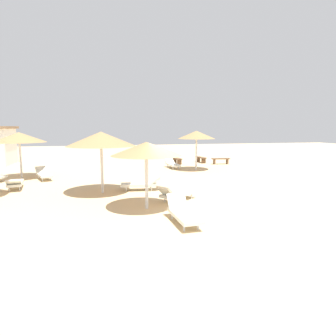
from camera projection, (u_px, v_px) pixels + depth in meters
name	position (u px, v px, depth m)	size (l,w,h in m)	color
ground_plane	(187.00, 212.00, 10.42)	(80.00, 80.00, 0.00)	#D1B284
parasol_0	(146.00, 149.00, 10.57)	(2.61, 2.61, 2.51)	silver
parasol_1	(19.00, 137.00, 17.06)	(3.08, 3.08, 2.75)	silver
parasol_2	(101.00, 139.00, 13.18)	(3.16, 3.16, 2.84)	silver
parasol_3	(197.00, 135.00, 20.39)	(2.64, 2.64, 2.80)	silver
lounger_0	(176.00, 193.00, 11.97)	(1.92, 1.59, 0.73)	silver
lounger_2	(142.00, 184.00, 14.02)	(1.96, 0.85, 0.69)	silver
lounger_3	(172.00, 164.00, 21.65)	(0.80, 1.96, 0.61)	silver
lounger_5	(15.00, 183.00, 14.26)	(0.94, 1.99, 0.63)	silver
lounger_6	(183.00, 213.00, 9.24)	(0.73, 1.88, 0.79)	silver
lounger_7	(44.00, 174.00, 16.96)	(1.27, 2.00, 0.68)	silver
bench_0	(177.00, 160.00, 24.22)	(0.58, 1.54, 0.49)	brown
bench_1	(221.00, 160.00, 23.95)	(1.54, 0.59, 0.49)	brown
bench_2	(201.00, 159.00, 25.02)	(0.55, 1.53, 0.49)	brown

